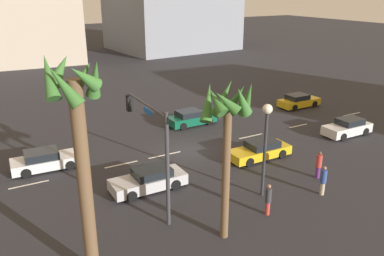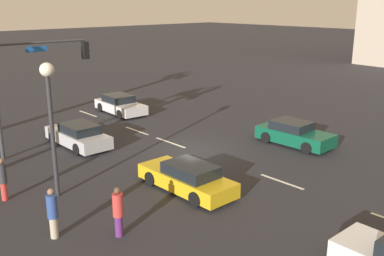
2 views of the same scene
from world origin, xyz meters
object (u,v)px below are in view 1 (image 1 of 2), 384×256
car_0 (299,101)px  pedestrian_0 (268,199)px  pedestrian_1 (319,164)px  traffic_signal (152,138)px  palm_tree_0 (79,133)px  car_4 (191,118)px  car_2 (347,127)px  palm_tree_1 (228,117)px  streetlamp (266,132)px  car_5 (45,160)px  car_1 (149,180)px  car_3 (260,150)px  pedestrian_2 (323,180)px

car_0 → pedestrian_0: size_ratio=2.42×
pedestrian_0 → pedestrian_1: (-5.60, -1.81, 0.00)m
traffic_signal → palm_tree_0: 6.19m
car_4 → pedestrian_1: size_ratio=2.39×
car_2 → palm_tree_1: size_ratio=0.54×
car_2 → pedestrian_1: pedestrian_1 is taller
pedestrian_0 → streetlamp: bearing=-121.1°
streetlamp → palm_tree_1: 5.14m
car_5 → streetlamp: bearing=135.9°
car_5 → pedestrian_0: (-9.23, 11.75, 0.34)m
traffic_signal → car_4: bearing=-127.6°
pedestrian_0 → traffic_signal: bearing=-36.1°
car_4 → car_5: bearing=13.4°
car_2 → streetlamp: 13.68m
car_2 → traffic_signal: (18.54, 2.65, 3.47)m
car_0 → pedestrian_0: pedestrian_0 is taller
car_0 → car_4: 12.18m
car_1 → car_4: car_4 is taller
car_2 → car_5: size_ratio=0.93×
car_1 → pedestrian_0: 7.21m
car_1 → palm_tree_0: bearing=48.1°
car_3 → car_5: (13.57, -5.65, 0.02)m
car_5 → pedestrian_2: size_ratio=2.50×
car_1 → palm_tree_1: palm_tree_1 is taller
car_1 → palm_tree_0: (5.12, 5.70, 5.76)m
pedestrian_0 → car_4: bearing=-103.8°
palm_tree_0 → palm_tree_1: palm_tree_0 is taller
pedestrian_1 → palm_tree_0: palm_tree_0 is taller
car_0 → car_1: (20.16, 8.51, -0.01)m
car_1 → pedestrian_0: bearing=127.2°
streetlamp → pedestrian_2: size_ratio=3.06×
traffic_signal → pedestrian_0: traffic_signal is taller
car_3 → streetlamp: 6.37m
pedestrian_2 → car_2: bearing=-146.7°
palm_tree_0 → car_2: bearing=-164.8°
pedestrian_2 → palm_tree_0: size_ratio=0.19×
car_1 → palm_tree_0: size_ratio=0.48×
car_2 → traffic_signal: 19.05m
car_0 → car_3: size_ratio=0.93×
car_2 → pedestrian_1: bearing=29.3°
car_2 → car_5: (22.80, -5.47, -0.03)m
traffic_signal → palm_tree_0: bearing=38.6°
pedestrian_0 → pedestrian_2: size_ratio=0.99×
traffic_signal → pedestrian_1: bearing=170.3°
car_5 → palm_tree_0: (0.24, 11.72, 5.76)m
car_2 → car_5: 23.45m
car_1 → pedestrian_2: bearing=146.7°
car_1 → car_5: 7.75m
pedestrian_0 → palm_tree_1: 5.99m
car_1 → traffic_signal: bearing=73.6°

